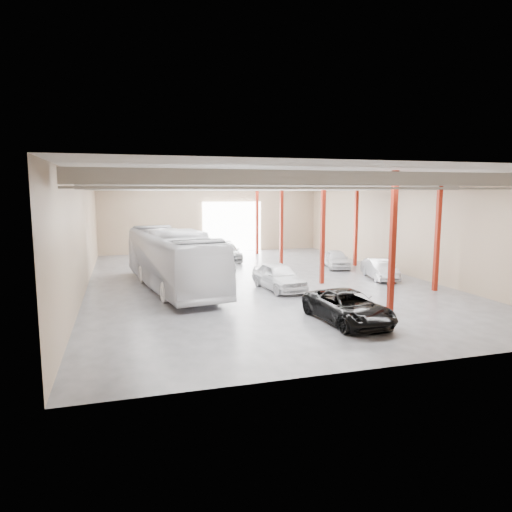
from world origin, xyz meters
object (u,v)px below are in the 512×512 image
coach_bus (172,259)px  black_sedan (348,307)px  car_row_b (216,261)px  car_right_far (336,259)px  car_right_near (380,269)px  car_row_c (226,252)px  car_row_a (279,276)px

coach_bus → black_sedan: 12.20m
car_row_b → black_sedan: bearing=-84.1°
car_right_far → black_sedan: bearing=-100.5°
car_row_b → car_right_near: size_ratio=1.14×
coach_bus → car_row_c: size_ratio=2.51×
coach_bus → car_right_near: bearing=-12.9°
car_row_b → car_right_near: car_row_b is taller
car_row_a → car_row_b: car_row_a is taller
coach_bus → car_right_near: (14.09, -1.02, -1.16)m
car_row_b → car_right_near: bearing=-36.8°
car_row_a → car_right_far: car_row_a is taller
car_row_a → car_row_c: 12.71m
car_row_c → car_right_near: car_row_c is taller
black_sedan → car_right_far: size_ratio=1.27×
car_right_far → coach_bus: bearing=-148.8°
car_right_near → car_right_far: (-0.76, 5.20, 0.02)m
car_row_b → car_right_near: 12.03m
car_row_a → car_row_c: car_row_a is taller
car_row_b → car_row_c: car_row_b is taller
car_right_near → car_right_far: 5.26m
car_row_b → car_row_c: size_ratio=0.90×
black_sedan → car_right_far: black_sedan is taller
black_sedan → car_right_near: size_ratio=1.26×
car_row_a → car_right_near: car_row_a is taller
car_row_c → car_right_far: car_row_c is taller
coach_bus → black_sedan: coach_bus is taller
car_row_b → car_row_c: (1.99, 5.20, -0.02)m
coach_bus → car_right_near: size_ratio=3.17×
car_row_c → car_right_far: (7.55, -6.22, -0.06)m
coach_bus → car_row_b: 6.52m
black_sedan → car_right_far: bearing=61.3°
car_row_b → car_right_near: (10.30, -6.22, -0.09)m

